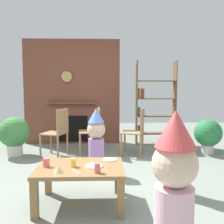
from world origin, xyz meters
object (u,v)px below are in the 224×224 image
Objects in this scene: coffee_table at (81,172)px; paper_plate_front at (94,166)px; dining_chair_right at (137,129)px; child_in_pink at (176,152)px; dining_chair_left at (58,130)px; bookshelf at (153,106)px; potted_plant_tall at (208,134)px; potted_plant_short at (14,134)px; child_by_the_chairs at (96,139)px; paper_cup_center at (97,168)px; child_with_cone_hat at (174,188)px; paper_cup_near_right at (46,162)px; paper_plate_rear at (110,160)px; dining_chair_middle at (94,128)px; birthday_cake_slice at (59,169)px; paper_cup_near_left at (73,162)px.

paper_plate_front is (0.15, -0.02, 0.08)m from coffee_table.
child_in_pink is at bearing 112.84° from dining_chair_right.
bookshelf is at bearing -133.31° from dining_chair_left.
potted_plant_tall is 3.73m from potted_plant_short.
bookshelf is at bearing -101.67° from dining_chair_right.
child_by_the_chairs is (-1.23, -1.91, -0.37)m from bookshelf.
paper_plate_front is at bearing 8.37° from child_by_the_chairs.
child_with_cone_hat is at bearing -55.11° from paper_cup_center.
potted_plant_tall is at bearing 37.72° from paper_cup_near_right.
paper_plate_rear is 1.28m from child_with_cone_hat.
coffee_table is 1.03× the size of dining_chair_middle.
bookshelf is at bearing 135.53° from potted_plant_tall.
paper_cup_center is at bearing -107.27° from paper_plate_rear.
potted_plant_tall is (0.91, -0.90, -0.50)m from bookshelf.
paper_cup_near_right reaches higher than paper_plate_rear.
dining_chair_middle is (0.66, 0.20, 0.00)m from dining_chair_left.
child_with_cone_hat is 1.24× the size of dining_chair_middle.
coffee_table is 4.87× the size of paper_plate_front.
paper_cup_center is 2.78m from potted_plant_short.
paper_plate_front is at bearing -52.07° from potted_plant_short.
dining_chair_right reaches higher than paper_plate_rear.
child_by_the_chairs is (0.14, 1.02, 0.16)m from coffee_table.
child_by_the_chairs is (-0.18, 0.81, 0.08)m from paper_plate_rear.
potted_plant_short reaches higher than potted_plant_tall.
paper_cup_center is 0.11× the size of dining_chair_left.
child_with_cone_hat is 1.24× the size of dining_chair_right.
child_in_pink reaches higher than birthday_cake_slice.
dining_chair_left is (-0.73, 0.90, -0.01)m from child_by_the_chairs.
paper_plate_front is 0.17× the size of child_with_cone_hat.
coffee_table is at bearing 0.00° from child_in_pink.
child_by_the_chairs is at bearing -19.86° from child_with_cone_hat.
child_by_the_chairs is (-0.05, 1.24, 0.04)m from paper_cup_center.
paper_plate_front is at bearing -126.85° from paper_plate_rear.
child_with_cone_hat reaches higher than dining_chair_middle.
dining_chair_left reaches higher than potted_plant_short.
paper_cup_center is 0.11× the size of dining_chair_middle.
dining_chair_right reaches higher than potted_plant_short.
coffee_table is at bearing 44.99° from birthday_cake_slice.
bookshelf is 19.00× the size of birthday_cake_slice.
coffee_table is 1.03× the size of dining_chair_right.
child_with_cone_hat is (0.41, -1.20, 0.16)m from paper_plate_rear.
paper_cup_near_right is at bearing -2.43° from child_in_pink.
potted_plant_tall is (1.96, 1.83, -0.04)m from paper_plate_rear.
paper_cup_near_right is 0.93× the size of birthday_cake_slice.
dining_chair_middle reaches higher than birthday_cake_slice.
child_with_cone_hat reaches higher than dining_chair_left.
paper_cup_near_right is 0.10× the size of child_in_pink.
coffee_table is at bearing 130.53° from paper_cup_center.
child_in_pink reaches higher than paper_cup_near_left.
dining_chair_right is 2.34m from potted_plant_short.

